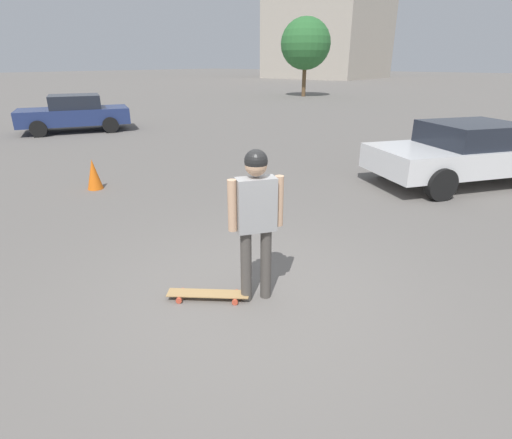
# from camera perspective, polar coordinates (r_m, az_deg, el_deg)

# --- Properties ---
(ground_plane) EXTENTS (220.00, 220.00, 0.00)m
(ground_plane) POSITION_cam_1_polar(r_m,az_deg,el_deg) (4.89, 0.00, -11.09)
(ground_plane) COLOR slate
(person) EXTENTS (0.54, 0.41, 1.80)m
(person) POSITION_cam_1_polar(r_m,az_deg,el_deg) (4.38, 0.00, 1.37)
(person) COLOR #4C4742
(person) RESTS_ON ground_plane
(skateboard) EXTENTS (0.72, 0.89, 0.08)m
(skateboard) POSITION_cam_1_polar(r_m,az_deg,el_deg) (4.86, -6.85, -10.53)
(skateboard) COLOR tan
(skateboard) RESTS_ON ground_plane
(car_parked_near) EXTENTS (4.58, 3.94, 1.38)m
(car_parked_near) POSITION_cam_1_polar(r_m,az_deg,el_deg) (10.35, 27.83, 8.53)
(car_parked_near) COLOR silver
(car_parked_near) RESTS_ON ground_plane
(car_parked_far) EXTENTS (4.48, 3.54, 1.41)m
(car_parked_far) POSITION_cam_1_polar(r_m,az_deg,el_deg) (17.94, -24.52, 13.69)
(car_parked_far) COLOR navy
(car_parked_far) RESTS_ON ground_plane
(tree_distant) EXTENTS (3.82, 3.82, 5.79)m
(tree_distant) POSITION_cam_1_polar(r_m,az_deg,el_deg) (33.57, 7.09, 23.66)
(tree_distant) COLOR brown
(tree_distant) RESTS_ON ground_plane
(traffic_cone) EXTENTS (0.33, 0.33, 0.66)m
(traffic_cone) POSITION_cam_1_polar(r_m,az_deg,el_deg) (9.51, -22.18, 6.00)
(traffic_cone) COLOR orange
(traffic_cone) RESTS_ON ground_plane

